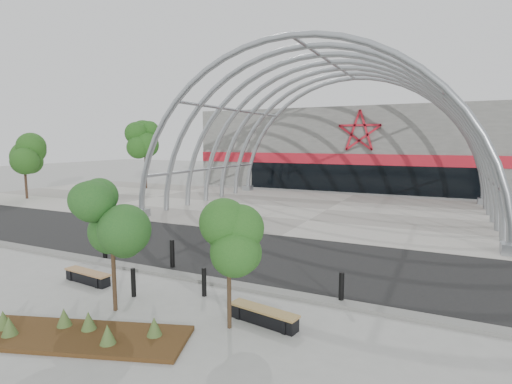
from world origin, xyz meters
TOP-DOWN VIEW (x-y plane):
  - ground at (0.00, 0.00)m, footprint 140.00×140.00m
  - road at (0.00, 3.50)m, footprint 140.00×7.00m
  - forecourt at (0.00, 15.50)m, footprint 60.00×17.00m
  - kerb at (0.00, -0.25)m, footprint 60.00×0.50m
  - arena_building at (0.00, 33.45)m, footprint 34.00×15.24m
  - vault_canopy at (0.00, 15.50)m, footprint 20.80×15.80m
  - planting_bed at (-0.58, -4.96)m, footprint 5.59×3.26m
  - street_tree_0 at (-0.92, -3.32)m, footprint 1.61×1.61m
  - street_tree_1 at (2.53, -2.86)m, footprint 1.37×1.37m
  - bench_0 at (-3.43, -2.06)m, footprint 1.96×0.60m
  - bench_1 at (3.23, -2.28)m, footprint 2.03×0.78m
  - bollard_0 at (-5.08, 0.28)m, footprint 0.17×0.17m
  - bollard_1 at (-1.17, -2.31)m, footprint 0.14×0.14m
  - bollard_2 at (-1.86, 0.52)m, footprint 0.17×0.17m
  - bollard_3 at (0.77, -1.34)m, footprint 0.14×0.14m
  - bollard_4 at (4.75, -0.09)m, footprint 0.15×0.15m
  - bg_tree_0 at (-20.00, 20.00)m, footprint 3.00×3.00m
  - bg_tree_2 at (-24.00, 10.00)m, footprint 2.55×2.55m

SIDE VIEW (x-z plane):
  - ground at x=0.00m, z-range 0.00..0.00m
  - road at x=0.00m, z-range 0.00..0.02m
  - vault_canopy at x=0.00m, z-range -10.16..10.20m
  - forecourt at x=0.00m, z-range 0.00..0.04m
  - kerb at x=0.00m, z-range 0.00..0.12m
  - planting_bed at x=-0.58m, z-range -0.15..0.42m
  - bench_0 at x=-3.43m, z-range -0.01..0.40m
  - bench_1 at x=3.23m, z-range -0.01..0.41m
  - bollard_1 at x=-1.17m, z-range 0.00..0.90m
  - bollard_3 at x=0.77m, z-range 0.00..0.90m
  - bollard_4 at x=4.75m, z-range 0.00..0.96m
  - bollard_2 at x=-1.86m, z-range 0.00..1.07m
  - bollard_0 at x=-5.08m, z-range 0.00..1.08m
  - street_tree_1 at x=2.53m, z-range 0.71..3.95m
  - street_tree_0 at x=-0.92m, z-range 0.80..4.46m
  - bg_tree_2 at x=-24.00m, z-range 1.17..6.55m
  - arena_building at x=0.00m, z-range -0.01..7.99m
  - bg_tree_0 at x=-20.00m, z-range 1.41..7.86m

